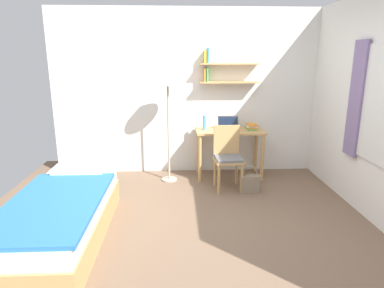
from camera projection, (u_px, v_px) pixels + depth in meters
ground_plane at (199, 229)px, 3.67m from camera, size 5.28×5.28×0.00m
wall_back at (192, 93)px, 5.30m from camera, size 4.40×0.27×2.60m
bed at (60, 218)px, 3.43m from camera, size 0.90×2.00×0.54m
desk at (229, 139)px, 5.19m from camera, size 1.05×0.53×0.76m
desk_chair at (228, 155)px, 4.74m from camera, size 0.42×0.42×0.91m
standing_lamp at (168, 83)px, 4.78m from camera, size 0.40×0.40×1.69m
laptop at (228, 126)px, 5.19m from camera, size 0.33×0.22×0.20m
water_bottle at (204, 123)px, 5.13m from camera, size 0.06×0.06×0.23m
book_stack at (252, 127)px, 5.19m from camera, size 0.18×0.24×0.08m
handbag at (250, 183)px, 4.67m from camera, size 0.27×0.12×0.39m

